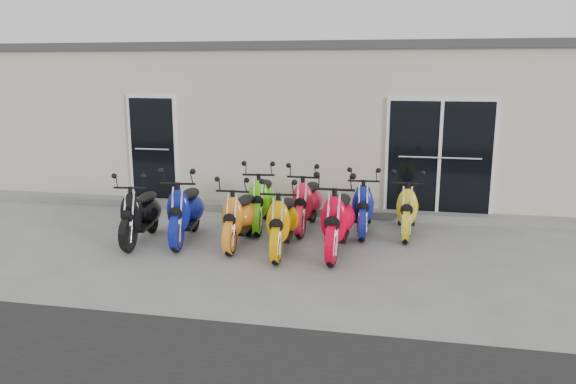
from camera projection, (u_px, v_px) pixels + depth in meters
name	position (u px, v px, depth m)	size (l,w,h in m)	color
ground	(281.00, 244.00, 9.27)	(80.00, 80.00, 0.00)	gray
building	(325.00, 120.00, 13.91)	(14.00, 6.00, 3.20)	beige
roof_cap	(326.00, 50.00, 13.55)	(14.20, 6.20, 0.16)	#3F3F42
front_step	(302.00, 210.00, 11.19)	(14.00, 0.40, 0.15)	gray
door_left	(153.00, 146.00, 11.71)	(1.07, 0.08, 2.22)	black
door_right	(440.00, 154.00, 10.57)	(2.02, 0.08, 2.22)	black
scooter_front_black	(140.00, 206.00, 9.25)	(0.61, 1.68, 1.24)	black
scooter_front_blue	(185.00, 203.00, 9.30)	(0.65, 1.78, 1.32)	navy
scooter_front_orange_a	(239.00, 209.00, 9.08)	(0.60, 1.65, 1.22)	orange
scooter_front_orange_b	(283.00, 214.00, 8.71)	(0.62, 1.71, 1.26)	#E09800
scooter_front_red	(338.00, 211.00, 8.65)	(0.68, 1.86, 1.38)	red
scooter_back_green	(262.00, 192.00, 10.12)	(0.64, 1.75, 1.30)	#5CE810
scooter_back_red	(307.00, 195.00, 9.97)	(0.63, 1.73, 1.28)	red
scooter_back_blue	(363.00, 198.00, 9.81)	(0.61, 1.67, 1.24)	navy
scooter_back_yellow	(407.00, 201.00, 9.68)	(0.60, 1.65, 1.22)	yellow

